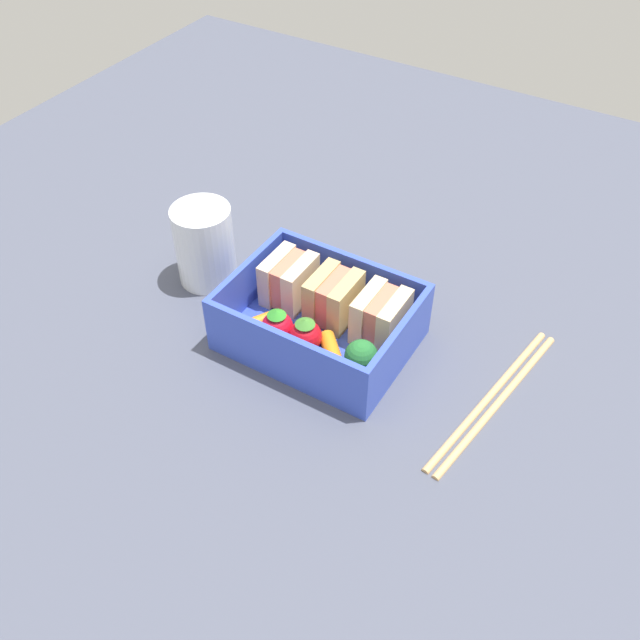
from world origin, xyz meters
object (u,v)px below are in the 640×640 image
Objects in this scene: sandwich_left at (289,280)px; strawberry_far_left at (277,326)px; drinking_glass at (205,245)px; chopstick_pair at (494,398)px; sandwich_center_left at (334,298)px; strawberry_left at (309,337)px; carrot_stick_far_left at (250,325)px; broccoli_floret at (361,357)px; carrot_stick_left at (333,355)px; sandwich_center at (381,317)px.

sandwich_left is 5.86cm from strawberry_far_left.
chopstick_pair is at bearing -0.86° from drinking_glass.
sandwich_left is 0.24× the size of chopstick_pair.
drinking_glass is (-15.02, -0.53, 0.71)cm from sandwich_center_left.
strawberry_left is 16.13cm from drinking_glass.
broccoli_floret reaches higher than carrot_stick_far_left.
carrot_stick_left is (5.89, 0.20, -0.87)cm from strawberry_far_left.
drinking_glass reaches higher than sandwich_center.
broccoli_floret is (6.12, -5.71, 0.23)cm from sandwich_center_left.
strawberry_left is (-4.72, -5.14, -0.71)cm from sandwich_center.
strawberry_far_left is 0.85× the size of broccoli_floret.
strawberry_left is (5.46, -5.14, -0.71)cm from sandwich_left.
strawberry_left is at bearing 4.40° from strawberry_far_left.
drinking_glass is (-20.11, -0.53, 0.71)cm from sandwich_center.
strawberry_left is (0.37, -5.14, -0.71)cm from sandwich_center_left.
strawberry_left is at bearing 174.34° from broccoli_floret.
broccoli_floret is at bearing -5.66° from strawberry_left.
broccoli_floret is (3.16, -0.51, 1.87)cm from carrot_stick_left.
strawberry_far_left is at bearing -118.53° from sandwich_center_left.
carrot_stick_far_left is at bearing -172.98° from strawberry_far_left.
sandwich_center is 0.58× the size of drinking_glass.
carrot_stick_left is at bearing -60.32° from sandwich_center_left.
broccoli_floret is (1.03, -5.71, 0.23)cm from sandwich_center.
carrot_stick_far_left is (-5.84, -5.75, -1.77)cm from sandwich_center_left.
carrot_stick_far_left is 6.33cm from strawberry_left.
sandwich_left is 5.09cm from sandwich_center_left.
broccoli_floret is at bearing -42.99° from sandwich_center_left.
drinking_glass is (-12.09, 4.86, 1.47)cm from strawberry_far_left.
sandwich_center is 1.00× the size of carrot_stick_far_left.
drinking_glass reaches higher than chopstick_pair.
chopstick_pair is at bearing 22.98° from broccoli_floret.
carrot_stick_far_left is at bearing -29.64° from drinking_glass.
sandwich_center reaches higher than chopstick_pair.
sandwich_center_left is at bearing 61.47° from strawberry_far_left.
strawberry_left is 0.74× the size of carrot_stick_left.
sandwich_center_left reaches higher than strawberry_left.
sandwich_center_left is 1.00× the size of carrot_stick_far_left.
sandwich_center is 1.00× the size of carrot_stick_left.
strawberry_far_left is 0.18× the size of chopstick_pair.
strawberry_left is 0.87× the size of broccoli_floret.
sandwich_center is 1.39× the size of strawberry_far_left.
strawberry_left is (3.30, 0.25, 0.05)cm from strawberry_far_left.
chopstick_pair is (11.07, 4.69, -3.47)cm from broccoli_floret.
strawberry_far_left reaches higher than carrot_stick_left.
carrot_stick_left is (-2.13, -5.19, -1.64)cm from sandwich_center.
broccoli_floret is (5.75, -0.57, 0.94)cm from strawberry_left.
chopstick_pair is at bearing 11.62° from carrot_stick_far_left.
sandwich_center is at bearing 175.21° from chopstick_pair.
carrot_stick_left is (8.80, 0.56, 0.14)cm from carrot_stick_far_left.
broccoli_floret is at bearing -2.00° from strawberry_far_left.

